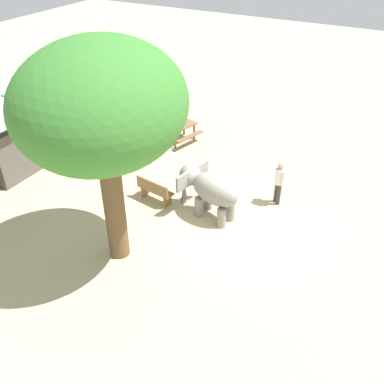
{
  "coord_description": "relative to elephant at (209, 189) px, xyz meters",
  "views": [
    {
      "loc": [
        -10.32,
        -4.41,
        8.81
      ],
      "look_at": [
        0.07,
        1.18,
        0.8
      ],
      "focal_mm": 39.68,
      "sensor_mm": 36.0,
      "label": 1
    }
  ],
  "objects": [
    {
      "name": "ground_plane",
      "position": [
        -0.19,
        -0.59,
        -1.05
      ],
      "size": [
        60.0,
        60.0,
        0.0
      ],
      "primitive_type": "plane",
      "color": "tan"
    },
    {
      "name": "shade_tree_main",
      "position": [
        -3.03,
        1.51,
        3.69
      ],
      "size": [
        4.58,
        4.2,
        6.42
      ],
      "color": "brown",
      "rests_on": "ground_plane"
    },
    {
      "name": "elephant",
      "position": [
        0.0,
        0.0,
        0.0
      ],
      "size": [
        1.62,
        2.39,
        1.64
      ],
      "rotation": [
        0.0,
        0.0,
        1.36
      ],
      "color": "gray",
      "rests_on": "ground_plane"
    },
    {
      "name": "wooden_bench",
      "position": [
        -0.21,
        2.04,
        -0.58
      ],
      "size": [
        0.6,
        1.44,
        0.88
      ],
      "rotation": [
        0.0,
        0.0,
        4.56
      ],
      "color": "olive",
      "rests_on": "ground_plane"
    },
    {
      "name": "market_stall_teal",
      "position": [
        1.34,
        8.12,
        0.09
      ],
      "size": [
        2.5,
        2.5,
        2.52
      ],
      "color": "#59514C",
      "rests_on": "ground_plane"
    },
    {
      "name": "picnic_table_near",
      "position": [
        4.26,
        3.56,
        -0.46
      ],
      "size": [
        1.84,
        1.82,
        0.78
      ],
      "rotation": [
        0.0,
        0.0,
        6.02
      ],
      "color": "brown",
      "rests_on": "ground_plane"
    },
    {
      "name": "market_stall_white",
      "position": [
        -1.26,
        8.12,
        0.09
      ],
      "size": [
        2.5,
        2.5,
        2.52
      ],
      "color": "#59514C",
      "rests_on": "ground_plane"
    },
    {
      "name": "person_handler",
      "position": [
        1.74,
        -1.82,
        -0.1
      ],
      "size": [
        0.37,
        0.41,
        1.62
      ],
      "rotation": [
        0.0,
        0.0,
        2.42
      ],
      "color": "#3F3833",
      "rests_on": "ground_plane"
    }
  ]
}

